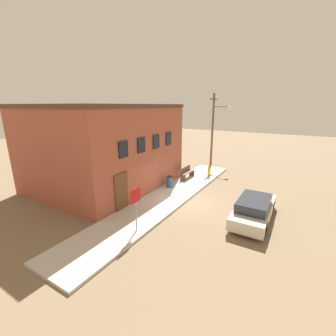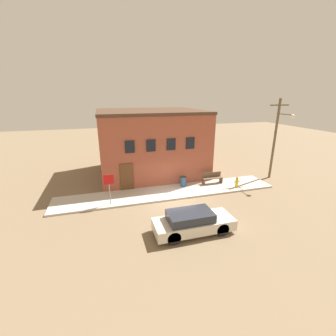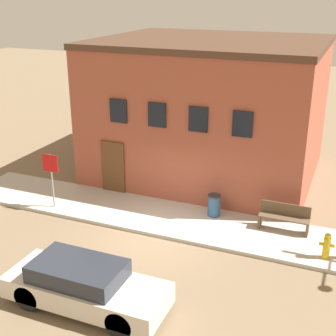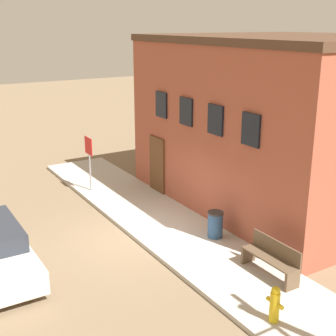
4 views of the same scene
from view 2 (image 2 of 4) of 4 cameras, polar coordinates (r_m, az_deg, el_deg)
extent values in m
plane|color=#7A664C|center=(15.96, 1.59, -8.23)|extent=(80.00, 80.00, 0.00)
cube|color=#BCB7AD|center=(17.07, 0.23, -6.17)|extent=(16.54, 2.62, 0.13)
cube|color=#9E4C38|center=(20.98, -4.44, 6.20)|extent=(9.04, 7.73, 5.58)
cube|color=#4C3323|center=(20.59, -4.64, 14.16)|extent=(9.14, 7.83, 0.24)
cube|color=black|center=(16.71, -9.68, 5.32)|extent=(0.70, 0.08, 0.90)
cube|color=black|center=(16.96, -4.35, 5.71)|extent=(0.70, 0.08, 0.90)
cube|color=black|center=(17.34, 0.79, 6.03)|extent=(0.70, 0.08, 0.90)
cube|color=black|center=(17.86, 5.67, 6.30)|extent=(0.70, 0.08, 0.90)
cube|color=brown|center=(17.34, -10.39, -2.40)|extent=(1.00, 0.08, 2.20)
cylinder|color=gold|center=(18.51, 17.04, -3.67)|extent=(0.21, 0.21, 0.68)
sphere|color=gold|center=(18.37, 17.15, -2.52)|extent=(0.19, 0.19, 0.19)
cylinder|color=gold|center=(18.38, 16.63, -3.44)|extent=(0.12, 0.10, 0.10)
cylinder|color=gold|center=(18.56, 17.50, -3.32)|extent=(0.12, 0.10, 0.10)
cylinder|color=gray|center=(15.28, -14.64, -5.31)|extent=(0.06, 0.06, 2.06)
cube|color=red|center=(15.00, -14.85, -2.86)|extent=(0.65, 0.02, 0.65)
cube|color=brown|center=(18.48, 9.01, -3.49)|extent=(0.08, 0.44, 0.46)
cube|color=brown|center=(19.18, 13.29, -2.95)|extent=(0.08, 0.44, 0.46)
cube|color=brown|center=(18.73, 11.24, -2.51)|extent=(1.66, 0.44, 0.04)
cube|color=brown|center=(18.82, 11.00, -1.66)|extent=(1.66, 0.04, 0.41)
cylinder|color=#2D517F|center=(17.96, 3.87, -3.46)|extent=(0.45, 0.45, 0.74)
cylinder|color=#2D2D2D|center=(17.82, 3.90, -2.27)|extent=(0.47, 0.47, 0.06)
cylinder|color=brown|center=(21.43, 25.44, 6.49)|extent=(0.20, 0.20, 6.84)
cylinder|color=brown|center=(20.63, 27.63, 11.99)|extent=(0.07, 1.50, 0.07)
sphere|color=silver|center=(20.10, 29.05, 11.39)|extent=(0.32, 0.32, 0.32)
cube|color=brown|center=(21.14, 26.50, 14.11)|extent=(1.80, 0.10, 0.10)
cylinder|color=black|center=(13.56, 10.65, -11.92)|extent=(0.71, 0.20, 0.71)
cylinder|color=black|center=(12.51, 13.63, -14.91)|extent=(0.71, 0.20, 0.71)
cylinder|color=black|center=(12.69, -0.50, -13.82)|extent=(0.71, 0.20, 0.71)
cylinder|color=black|center=(11.56, 1.51, -17.35)|extent=(0.71, 0.20, 0.71)
cube|color=beige|center=(12.44, 6.52, -13.97)|extent=(4.30, 1.61, 0.58)
cube|color=#282D38|center=(12.10, 5.65, -12.05)|extent=(2.36, 1.42, 0.46)
camera|label=1|loc=(10.83, -57.17, 2.95)|focal=24.00mm
camera|label=3|loc=(10.17, 69.50, 10.96)|focal=50.00mm
camera|label=4|loc=(17.80, 48.20, 9.48)|focal=50.00mm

